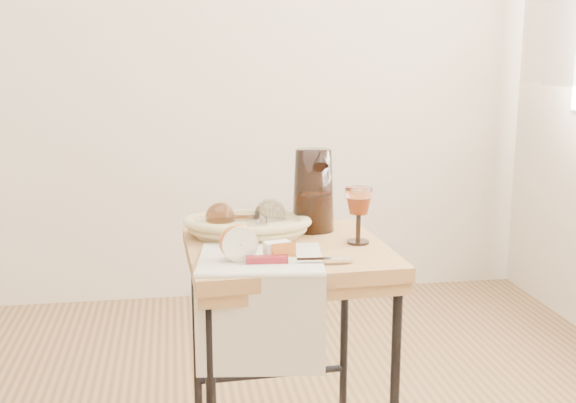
{
  "coord_description": "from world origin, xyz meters",
  "views": [
    {
      "loc": [
        0.15,
        -1.43,
        1.14
      ],
      "look_at": [
        0.43,
        0.3,
        0.77
      ],
      "focal_mm": 44.28,
      "sensor_mm": 36.0,
      "label": 1
    }
  ],
  "objects": [
    {
      "name": "pitcher",
      "position": [
        0.53,
        0.46,
        0.76
      ],
      "size": [
        0.2,
        0.27,
        0.27
      ],
      "primitive_type": null,
      "rotation": [
        0.0,
        0.0,
        -0.21
      ],
      "color": "black",
      "rests_on": "side_table"
    },
    {
      "name": "side_table",
      "position": [
        0.43,
        0.32,
        0.32
      ],
      "size": [
        0.53,
        0.53,
        0.65
      ],
      "primitive_type": null,
      "rotation": [
        0.0,
        0.0,
        0.04
      ],
      "color": "brown",
      "rests_on": "floor"
    },
    {
      "name": "wine_goblet",
      "position": [
        0.61,
        0.3,
        0.72
      ],
      "size": [
        0.1,
        0.1,
        0.15
      ],
      "primitive_type": null,
      "rotation": [
        0.0,
        0.0,
        -0.4
      ],
      "color": "white",
      "rests_on": "side_table"
    },
    {
      "name": "bread_basket",
      "position": [
        0.34,
        0.42,
        0.67
      ],
      "size": [
        0.34,
        0.27,
        0.05
      ],
      "primitive_type": null,
      "rotation": [
        0.0,
        0.0,
        -0.19
      ],
      "color": "tan",
      "rests_on": "side_table"
    },
    {
      "name": "apple_half",
      "position": [
        0.29,
        0.19,
        0.69
      ],
      "size": [
        0.1,
        0.06,
        0.09
      ],
      "primitive_type": "ellipsoid",
      "rotation": [
        0.0,
        0.0,
        0.11
      ],
      "color": "red",
      "rests_on": "tea_towel"
    },
    {
      "name": "goblet_lying_b",
      "position": [
        0.38,
        0.4,
        0.7
      ],
      "size": [
        0.14,
        0.16,
        0.09
      ],
      "primitive_type": null,
      "rotation": [
        0.0,
        0.0,
        1.1
      ],
      "color": "white",
      "rests_on": "bread_basket"
    },
    {
      "name": "apple_wedge",
      "position": [
        0.38,
        0.18,
        0.67
      ],
      "size": [
        0.07,
        0.05,
        0.04
      ],
      "primitive_type": "cube",
      "rotation": [
        0.0,
        0.0,
        0.26
      ],
      "color": "white",
      "rests_on": "tea_towel"
    },
    {
      "name": "goblet_lying_a",
      "position": [
        0.31,
        0.43,
        0.7
      ],
      "size": [
        0.14,
        0.09,
        0.08
      ],
      "primitive_type": null,
      "rotation": [
        0.0,
        0.0,
        3.02
      ],
      "color": "brown",
      "rests_on": "bread_basket"
    },
    {
      "name": "wall_back",
      "position": [
        0.0,
        1.8,
        1.35
      ],
      "size": [
        3.6,
        0.0,
        2.7
      ],
      "primitive_type": "cube",
      "color": "beige",
      "rests_on": "ground"
    },
    {
      "name": "tea_towel",
      "position": [
        0.35,
        0.2,
        0.65
      ],
      "size": [
        0.33,
        0.3,
        0.01
      ],
      "primitive_type": "cube",
      "rotation": [
        0.0,
        0.0,
        -0.13
      ],
      "color": "beige",
      "rests_on": "side_table"
    },
    {
      "name": "table_knife",
      "position": [
        0.42,
        0.14,
        0.66
      ],
      "size": [
        0.25,
        0.05,
        0.02
      ],
      "primitive_type": null,
      "rotation": [
        0.0,
        0.0,
        -0.09
      ],
      "color": "silver",
      "rests_on": "tea_towel"
    }
  ]
}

